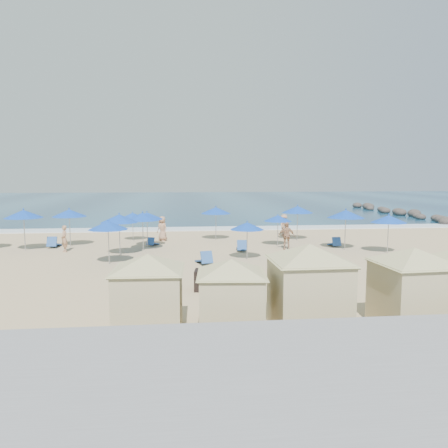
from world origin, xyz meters
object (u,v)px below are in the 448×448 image
at_px(cabana_1, 232,287).
at_px(umbrella_2, 69,213).
at_px(cabana_3, 413,278).
at_px(umbrella_1, 24,214).
at_px(beachgoer_1, 286,236).
at_px(umbrella_10, 346,214).
at_px(umbrella_6, 247,226).
at_px(umbrella_12, 147,216).
at_px(trash_bin, 205,280).
at_px(cabana_2, 309,276).
at_px(beachgoer_0, 64,239).
at_px(cabana_0, 148,284).
at_px(umbrella_9, 298,209).
at_px(umbrella_7, 216,210).
at_px(umbrella_11, 389,219).
at_px(rock_jetty, 405,213).
at_px(umbrella_5, 143,216).
at_px(beachgoer_3, 162,229).
at_px(umbrella_13, 119,218).
at_px(umbrella_4, 133,216).
at_px(beachgoer_2, 284,225).
at_px(umbrella_3, 108,225).
at_px(umbrella_8, 278,218).

distance_m(cabana_1, umbrella_2, 19.26).
relative_size(cabana_1, cabana_3, 0.90).
xyz_separation_m(cabana_1, umbrella_1, (-11.14, 15.76, 0.86)).
bearing_deg(beachgoer_1, umbrella_10, 4.62).
height_order(umbrella_2, umbrella_6, umbrella_2).
bearing_deg(umbrella_12, trash_bin, -74.48).
bearing_deg(cabana_1, umbrella_12, 102.35).
distance_m(cabana_2, beachgoer_0, 18.52).
bearing_deg(cabana_0, umbrella_10, 49.93).
distance_m(cabana_1, cabana_2, 2.42).
bearing_deg(trash_bin, cabana_2, -52.37).
bearing_deg(beachgoer_1, umbrella_2, -178.34).
bearing_deg(umbrella_6, umbrella_9, 55.12).
relative_size(cabana_1, umbrella_7, 1.61).
distance_m(umbrella_11, beachgoer_1, 6.23).
distance_m(rock_jetty, umbrella_5, 34.38).
bearing_deg(beachgoer_0, umbrella_7, 80.35).
distance_m(umbrella_5, umbrella_7, 6.34).
distance_m(rock_jetty, beachgoer_3, 31.27).
distance_m(cabana_0, cabana_1, 2.48).
bearing_deg(umbrella_13, umbrella_11, -3.60).
height_order(umbrella_4, beachgoer_2, umbrella_4).
xyz_separation_m(rock_jetty, umbrella_7, (-23.11, -15.82, 1.81)).
xyz_separation_m(cabana_1, umbrella_4, (-4.81, 19.26, 0.37)).
height_order(trash_bin, umbrella_10, umbrella_10).
height_order(umbrella_1, umbrella_10, umbrella_1).
bearing_deg(umbrella_11, umbrella_10, 144.64).
height_order(cabana_3, beachgoer_1, cabana_3).
bearing_deg(umbrella_12, beachgoer_2, 22.08).
bearing_deg(umbrella_10, umbrella_4, 159.07).
bearing_deg(beachgoer_1, umbrella_11, -6.63).
bearing_deg(umbrella_1, cabana_3, -43.24).
height_order(cabana_2, umbrella_3, cabana_2).
relative_size(rock_jetty, umbrella_12, 11.19).
distance_m(umbrella_2, umbrella_13, 5.21).
relative_size(umbrella_13, beachgoer_0, 1.54).
height_order(umbrella_1, umbrella_7, umbrella_1).
distance_m(beachgoer_0, beachgoer_1, 13.89).
relative_size(umbrella_1, umbrella_2, 1.04).
bearing_deg(umbrella_10, umbrella_5, 175.37).
bearing_deg(trash_bin, umbrella_2, 132.24).
distance_m(umbrella_1, umbrella_12, 7.59).
bearing_deg(rock_jetty, trash_bin, -129.88).
bearing_deg(umbrella_13, umbrella_7, 41.60).
xyz_separation_m(cabana_3, umbrella_4, (-10.45, 19.27, 0.22)).
bearing_deg(cabana_1, umbrella_9, 68.89).
height_order(umbrella_6, umbrella_12, umbrella_12).
relative_size(cabana_0, umbrella_6, 1.93).
relative_size(umbrella_5, umbrella_8, 1.16).
bearing_deg(umbrella_3, cabana_2, -54.68).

